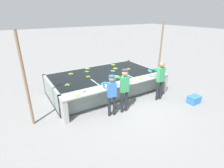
# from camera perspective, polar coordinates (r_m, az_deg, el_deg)

# --- Properties ---
(ground_plane) EXTENTS (80.00, 80.00, 0.00)m
(ground_plane) POSITION_cam_1_polar(r_m,az_deg,el_deg) (7.38, 4.03, -7.14)
(ground_plane) COLOR gray
(ground_plane) RESTS_ON ground
(wash_tank) EXTENTS (5.07, 2.67, 0.92)m
(wash_tank) POSITION_cam_1_polar(r_m,az_deg,el_deg) (8.54, -2.81, 0.56)
(wash_tank) COLOR gray
(wash_tank) RESTS_ON ground
(work_ledge) EXTENTS (5.07, 0.45, 0.92)m
(work_ledge) POSITION_cam_1_polar(r_m,az_deg,el_deg) (7.24, 3.15, -1.80)
(work_ledge) COLOR #9E9E99
(work_ledge) RESTS_ON ground
(worker_0) EXTENTS (0.48, 0.74, 1.60)m
(worker_0) POSITION_cam_1_polar(r_m,az_deg,el_deg) (6.33, -0.19, -2.56)
(worker_0) COLOR #1E2328
(worker_0) RESTS_ON ground
(worker_1) EXTENTS (0.40, 0.72, 1.73)m
(worker_1) POSITION_cam_1_polar(r_m,az_deg,el_deg) (6.55, 3.98, -0.79)
(worker_1) COLOR #1E2328
(worker_1) RESTS_ON ground
(worker_2) EXTENTS (0.41, 0.72, 1.74)m
(worker_2) POSITION_cam_1_polar(r_m,az_deg,el_deg) (7.77, 15.40, 2.18)
(worker_2) COLOR #1E2328
(worker_2) RESTS_ON ground
(banana_bunch_floating_0) EXTENTS (0.28, 0.28, 0.08)m
(banana_bunch_floating_0) POSITION_cam_1_polar(r_m,az_deg,el_deg) (9.10, -8.03, 4.98)
(banana_bunch_floating_0) COLOR #7FAD33
(banana_bunch_floating_0) RESTS_ON wash_tank
(banana_bunch_floating_1) EXTENTS (0.28, 0.28, 0.08)m
(banana_bunch_floating_1) POSITION_cam_1_polar(r_m,az_deg,el_deg) (8.65, -8.20, 4.05)
(banana_bunch_floating_1) COLOR #8CB738
(banana_bunch_floating_1) RESTS_ON wash_tank
(banana_bunch_floating_2) EXTENTS (0.28, 0.28, 0.08)m
(banana_bunch_floating_2) POSITION_cam_1_polar(r_m,az_deg,el_deg) (9.69, 0.36, 6.29)
(banana_bunch_floating_2) COLOR #93BC3D
(banana_bunch_floating_2) RESTS_ON wash_tank
(banana_bunch_floating_3) EXTENTS (0.28, 0.26, 0.08)m
(banana_bunch_floating_3) POSITION_cam_1_polar(r_m,az_deg,el_deg) (8.47, -13.29, 3.26)
(banana_bunch_floating_3) COLOR #8CB738
(banana_bunch_floating_3) RESTS_ON wash_tank
(banana_bunch_floating_4) EXTENTS (0.26, 0.26, 0.08)m
(banana_bunch_floating_4) POSITION_cam_1_polar(r_m,az_deg,el_deg) (7.93, -7.74, 2.36)
(banana_bunch_floating_4) COLOR #7FAD33
(banana_bunch_floating_4) RESTS_ON wash_tank
(banana_bunch_floating_5) EXTENTS (0.28, 0.27, 0.08)m
(banana_bunch_floating_5) POSITION_cam_1_polar(r_m,az_deg,el_deg) (9.00, 5.37, 4.90)
(banana_bunch_floating_5) COLOR #75A333
(banana_bunch_floating_5) RESTS_ON wash_tank
(banana_bunch_floating_6) EXTENTS (0.28, 0.28, 0.08)m
(banana_bunch_floating_6) POSITION_cam_1_polar(r_m,az_deg,el_deg) (7.95, 1.51, 2.61)
(banana_bunch_floating_6) COLOR #75A333
(banana_bunch_floating_6) RESTS_ON wash_tank
(banana_bunch_floating_7) EXTENTS (0.28, 0.28, 0.08)m
(banana_bunch_floating_7) POSITION_cam_1_polar(r_m,az_deg,el_deg) (9.04, 1.11, 5.08)
(banana_bunch_floating_7) COLOR #93BC3D
(banana_bunch_floating_7) RESTS_ON wash_tank
(banana_bunch_floating_8) EXTENTS (0.28, 0.27, 0.08)m
(banana_bunch_floating_8) POSITION_cam_1_polar(r_m,az_deg,el_deg) (8.65, 0.28, 4.29)
(banana_bunch_floating_8) COLOR #8CB738
(banana_bunch_floating_8) RESTS_ON wash_tank
(banana_bunch_floating_9) EXTENTS (0.28, 0.28, 0.08)m
(banana_bunch_floating_9) POSITION_cam_1_polar(r_m,az_deg,el_deg) (7.21, -14.36, -0.26)
(banana_bunch_floating_9) COLOR #93BC3D
(banana_bunch_floating_9) RESTS_ON wash_tank
(banana_bunch_ledge_0) EXTENTS (0.28, 0.27, 0.08)m
(banana_bunch_ledge_0) POSITION_cam_1_polar(r_m,az_deg,el_deg) (6.23, -11.22, -3.64)
(banana_bunch_ledge_0) COLOR #9EC642
(banana_bunch_ledge_0) RESTS_ON work_ledge
(banana_bunch_ledge_1) EXTENTS (0.28, 0.28, 0.08)m
(banana_bunch_ledge_1) POSITION_cam_1_polar(r_m,az_deg,el_deg) (7.73, 9.53, 1.73)
(banana_bunch_ledge_1) COLOR #7FAD33
(banana_bunch_ledge_1) RESTS_ON work_ledge
(knife_0) EXTENTS (0.34, 0.14, 0.02)m
(knife_0) POSITION_cam_1_polar(r_m,az_deg,el_deg) (6.52, -8.55, -2.32)
(knife_0) COLOR silver
(knife_0) RESTS_ON work_ledge
(knife_1) EXTENTS (0.32, 0.19, 0.02)m
(knife_1) POSITION_cam_1_polar(r_m,az_deg,el_deg) (7.40, 6.29, 0.85)
(knife_1) COLOR silver
(knife_1) RESTS_ON work_ledge
(crate) EXTENTS (0.55, 0.39, 0.32)m
(crate) POSITION_cam_1_polar(r_m,az_deg,el_deg) (8.28, 25.17, -4.65)
(crate) COLOR #3375B7
(crate) RESTS_ON ground
(support_post_left) EXTENTS (0.09, 0.09, 3.20)m
(support_post_left) POSITION_cam_1_polar(r_m,az_deg,el_deg) (6.19, -26.46, 0.78)
(support_post_left) COLOR #846647
(support_post_left) RESTS_ON ground
(support_post_right) EXTENTS (0.09, 0.09, 3.20)m
(support_post_right) POSITION_cam_1_polar(r_m,az_deg,el_deg) (10.35, 15.55, 10.31)
(support_post_right) COLOR #846647
(support_post_right) RESTS_ON ground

